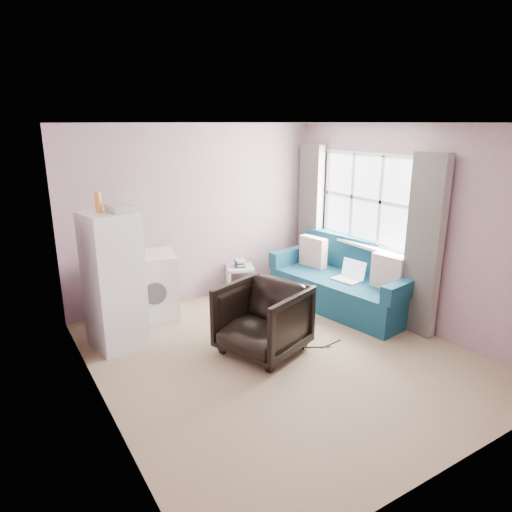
{
  "coord_description": "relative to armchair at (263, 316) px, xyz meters",
  "views": [
    {
      "loc": [
        -2.64,
        -3.76,
        2.5
      ],
      "look_at": [
        0.05,
        0.6,
        1.0
      ],
      "focal_mm": 32.0,
      "sensor_mm": 36.0,
      "label": 1
    }
  ],
  "objects": [
    {
      "name": "room",
      "position": [
        0.14,
        -0.17,
        0.82
      ],
      "size": [
        3.84,
        4.24,
        2.54
      ],
      "color": "#977F62",
      "rests_on": "ground"
    },
    {
      "name": "armchair",
      "position": [
        0.0,
        0.0,
        0.0
      ],
      "size": [
        1.03,
        1.06,
        0.87
      ],
      "primitive_type": "imported",
      "rotation": [
        0.0,
        0.0,
        -1.22
      ],
      "color": "black",
      "rests_on": "ground"
    },
    {
      "name": "window_dressing",
      "position": [
        1.91,
        0.52,
        0.67
      ],
      "size": [
        0.17,
        2.62,
        2.18
      ],
      "color": "white",
      "rests_on": "ground"
    },
    {
      "name": "sofa",
      "position": [
        1.73,
        0.52,
        -0.09
      ],
      "size": [
        1.27,
        2.21,
        0.93
      ],
      "rotation": [
        0.0,
        0.0,
        0.16
      ],
      "color": "navy",
      "rests_on": "ground"
    },
    {
      "name": "washing_machine",
      "position": [
        -0.72,
        1.58,
        0.02
      ],
      "size": [
        0.74,
        0.74,
        0.88
      ],
      "rotation": [
        0.0,
        0.0,
        -0.22
      ],
      "color": "silver",
      "rests_on": "ground"
    },
    {
      "name": "fridge",
      "position": [
        -1.33,
        1.04,
        0.37
      ],
      "size": [
        0.63,
        0.62,
        1.79
      ],
      "rotation": [
        0.0,
        0.0,
        0.17
      ],
      "color": "silver",
      "rests_on": "ground"
    },
    {
      "name": "floor_cables",
      "position": [
        0.68,
        -0.27,
        -0.43
      ],
      "size": [
        0.5,
        0.17,
        0.01
      ],
      "rotation": [
        0.0,
        0.0,
        -0.14
      ],
      "color": "black",
      "rests_on": "ground"
    },
    {
      "name": "side_table",
      "position": [
        0.69,
        1.72,
        -0.18
      ],
      "size": [
        0.51,
        0.51,
        0.54
      ],
      "rotation": [
        0.0,
        0.0,
        -0.37
      ],
      "color": "#B7B9B5",
      "rests_on": "ground"
    }
  ]
}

